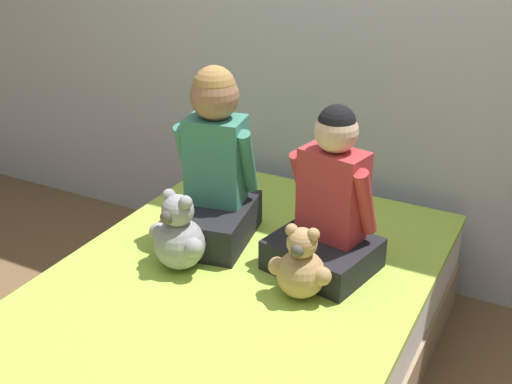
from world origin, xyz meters
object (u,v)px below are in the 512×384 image
object	(u,v)px
child_on_left	(215,169)
teddy_bear_held_by_right_child	(301,267)
child_on_right	(329,208)
teddy_bear_held_by_left_child	(179,236)
bed	(228,338)

from	to	relation	value
child_on_left	teddy_bear_held_by_right_child	distance (m)	0.57
child_on_right	teddy_bear_held_by_right_child	xyz separation A→B (m)	(-0.01, -0.23, -0.13)
teddy_bear_held_by_left_child	teddy_bear_held_by_right_child	xyz separation A→B (m)	(0.48, 0.04, -0.01)
child_on_left	teddy_bear_held_by_right_child	size ratio (longest dim) A/B	2.56
bed	child_on_left	size ratio (longest dim) A/B	2.76
bed	child_on_left	world-z (taller)	child_on_left
bed	child_on_right	xyz separation A→B (m)	(0.26, 0.30, 0.47)
child_on_right	teddy_bear_held_by_left_child	xyz separation A→B (m)	(-0.48, -0.27, -0.11)
teddy_bear_held_by_left_child	teddy_bear_held_by_right_child	world-z (taller)	teddy_bear_held_by_left_child
child_on_left	teddy_bear_held_by_right_child	world-z (taller)	child_on_left
bed	teddy_bear_held_by_left_child	bearing A→B (deg)	171.26
child_on_left	child_on_right	size ratio (longest dim) A/B	1.12
teddy_bear_held_by_left_child	teddy_bear_held_by_right_child	size ratio (longest dim) A/B	1.13
teddy_bear_held_by_right_child	teddy_bear_held_by_left_child	bearing A→B (deg)	179.84
child_on_right	child_on_left	bearing A→B (deg)	-169.32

